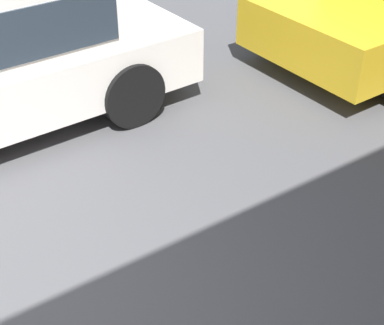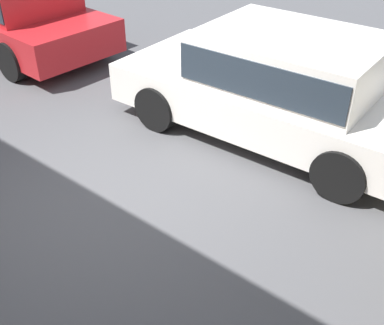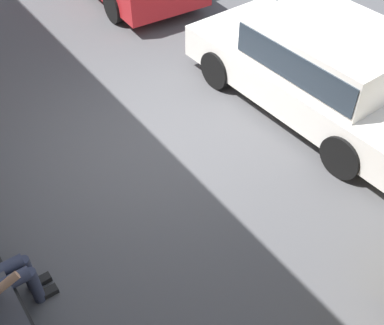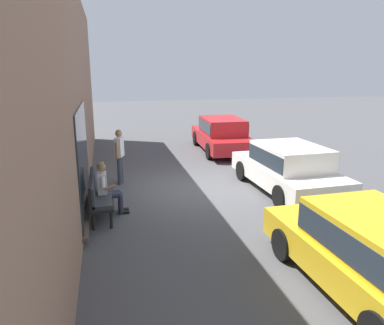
# 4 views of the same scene
# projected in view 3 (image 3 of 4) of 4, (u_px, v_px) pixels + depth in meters

# --- Properties ---
(ground_plane) EXTENTS (60.00, 60.00, 0.00)m
(ground_plane) POSITION_uv_depth(u_px,v_px,m) (153.00, 141.00, 7.03)
(ground_plane) COLOR #4C4C4F
(parked_car_mid) EXTENTS (4.26, 2.07, 1.40)m
(parked_car_mid) POSITION_uv_depth(u_px,v_px,m) (323.00, 64.00, 7.12)
(parked_car_mid) COLOR white
(parked_car_mid) RESTS_ON ground_plane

